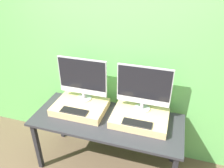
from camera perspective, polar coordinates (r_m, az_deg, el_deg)
The scene contains 8 objects.
wall_back at distance 2.59m, azimuth 1.45°, elevation 6.51°, with size 8.00×0.04×2.60m.
workbench at distance 2.58m, azimuth -1.32°, elevation -10.44°, with size 1.72×0.70×0.73m.
wooden_riser_left at distance 2.68m, azimuth -8.30°, elevation -5.96°, with size 0.62×0.46×0.09m.
monitor_left at distance 2.60m, azimuth -7.71°, elevation 1.55°, with size 0.60×0.19×0.54m.
keyboard_left at distance 2.54m, azimuth -9.87°, elevation -7.00°, with size 0.32×0.12×0.01m.
wooden_riser_right at distance 2.50m, azimuth 7.25°, elevation -8.82°, with size 0.62×0.46×0.09m.
monitor_right at distance 2.42m, azimuth 8.28°, elevation -0.83°, with size 0.60×0.19×0.54m.
keyboard_right at distance 2.35m, azimuth 6.58°, elevation -10.17°, with size 0.32×0.12×0.01m.
Camera 1 is at (0.64, -1.53, 2.31)m, focal length 35.00 mm.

